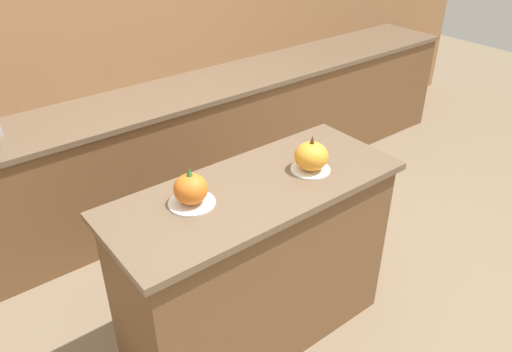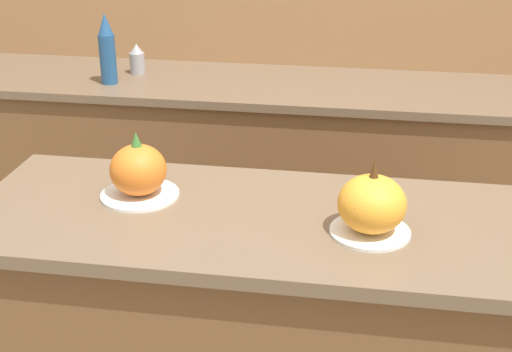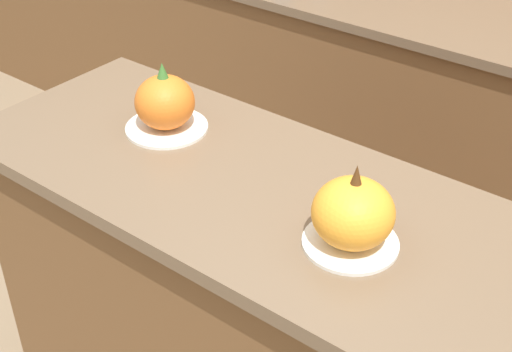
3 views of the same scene
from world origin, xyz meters
The scene contains 6 objects.
ground_plane centered at (0.00, 0.00, 0.00)m, with size 12.00×12.00×0.00m, color #847056.
wall_back centered at (0.00, 1.72, 1.25)m, with size 8.00×0.06×2.50m.
kitchen_island centered at (0.00, 0.00, 0.48)m, with size 1.42×0.57×0.95m.
back_counter centered at (0.00, 1.39, 0.44)m, with size 6.00×0.60×0.88m.
pumpkin_cake_left centered at (-0.30, 0.06, 1.02)m, with size 0.20×0.20×0.18m.
pumpkin_cake_right centered at (0.29, -0.05, 1.03)m, with size 0.19×0.19×0.18m.
Camera 1 is at (-1.18, -1.50, 2.16)m, focal length 35.00 mm.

